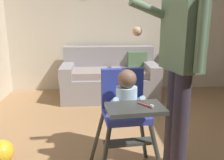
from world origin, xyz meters
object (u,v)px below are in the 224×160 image
object	(u,v)px
couch	(110,78)
toy_ball_second	(2,152)
high_chair	(126,104)
adult_standing	(180,64)

from	to	relation	value
couch	toy_ball_second	xyz separation A→B (m)	(-1.17, -1.98, -0.22)
high_chair	adult_standing	xyz separation A→B (m)	(0.47, 0.10, 0.31)
adult_standing	toy_ball_second	bearing A→B (deg)	-20.01
couch	high_chair	xyz separation A→B (m)	(-0.01, -2.29, 0.35)
couch	adult_standing	distance (m)	2.33
couch	adult_standing	world-z (taller)	adult_standing
high_chair	toy_ball_second	xyz separation A→B (m)	(-1.16, 0.31, -0.57)
high_chair	toy_ball_second	bearing A→B (deg)	-110.70
adult_standing	toy_ball_second	world-z (taller)	adult_standing
couch	high_chair	world-z (taller)	high_chair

